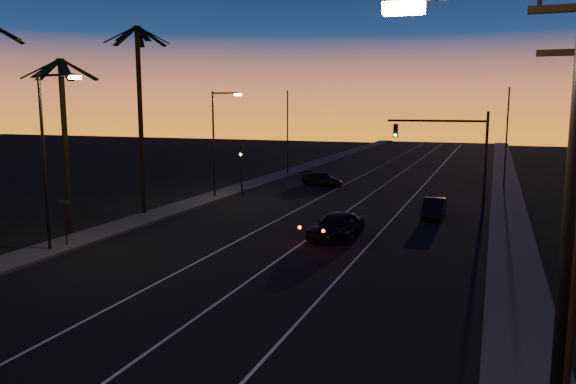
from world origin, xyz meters
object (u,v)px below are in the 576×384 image
at_px(lead_car, 336,225).
at_px(cross_car, 322,179).
at_px(signal_mast, 452,142).
at_px(utility_pole, 576,215).
at_px(right_car, 434,208).

height_order(lead_car, cross_car, lead_car).
bearing_deg(signal_mast, utility_pole, -81.53).
xyz_separation_m(signal_mast, lead_car, (-5.22, -12.00, -4.03)).
bearing_deg(right_car, cross_car, 134.05).
distance_m(utility_pole, right_car, 26.83).
xyz_separation_m(utility_pole, signal_mast, (-4.46, 29.99, -0.53)).
height_order(right_car, cross_car, right_car).
xyz_separation_m(signal_mast, right_car, (-0.66, -4.07, -4.13)).
distance_m(utility_pole, signal_mast, 30.33).
relative_size(lead_car, right_car, 1.32).
bearing_deg(signal_mast, cross_car, 147.48).
bearing_deg(utility_pole, signal_mast, 98.47).
height_order(utility_pole, cross_car, utility_pole).
bearing_deg(utility_pole, cross_car, 113.63).
bearing_deg(utility_pole, lead_car, 118.29).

